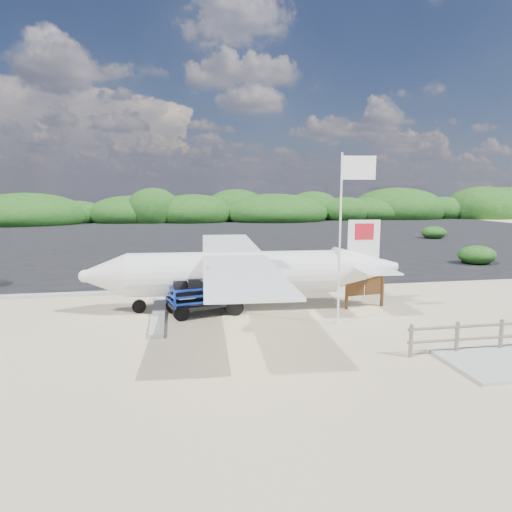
{
  "coord_description": "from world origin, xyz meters",
  "views": [
    {
      "loc": [
        -3.8,
        -16.94,
        4.94
      ],
      "look_at": [
        -0.07,
        3.85,
        1.84
      ],
      "focal_mm": 32.0,
      "sensor_mm": 36.0,
      "label": 1
    }
  ],
  "objects_px": {
    "signboard": "(364,308)",
    "flagpole": "(338,324)",
    "baggage_cart": "(203,314)",
    "aircraft_large": "(408,240)",
    "crew_b": "(222,279)",
    "crew_a": "(233,273)"
  },
  "relations": [
    {
      "from": "baggage_cart",
      "to": "crew_a",
      "type": "relative_size",
      "value": 1.74
    },
    {
      "from": "flagpole",
      "to": "crew_a",
      "type": "distance_m",
      "value": 7.21
    },
    {
      "from": "crew_b",
      "to": "aircraft_large",
      "type": "bearing_deg",
      "value": -117.9
    },
    {
      "from": "signboard",
      "to": "crew_b",
      "type": "distance_m",
      "value": 6.47
    },
    {
      "from": "flagpole",
      "to": "crew_b",
      "type": "bearing_deg",
      "value": 126.6
    },
    {
      "from": "signboard",
      "to": "aircraft_large",
      "type": "bearing_deg",
      "value": 49.64
    },
    {
      "from": "flagpole",
      "to": "crew_b",
      "type": "height_order",
      "value": "flagpole"
    },
    {
      "from": "baggage_cart",
      "to": "aircraft_large",
      "type": "distance_m",
      "value": 32.14
    },
    {
      "from": "aircraft_large",
      "to": "signboard",
      "type": "bearing_deg",
      "value": 61.41
    },
    {
      "from": "signboard",
      "to": "crew_b",
      "type": "relative_size",
      "value": 1.13
    },
    {
      "from": "baggage_cart",
      "to": "crew_a",
      "type": "height_order",
      "value": "crew_a"
    },
    {
      "from": "crew_a",
      "to": "aircraft_large",
      "type": "bearing_deg",
      "value": -120.56
    },
    {
      "from": "signboard",
      "to": "flagpole",
      "type": "bearing_deg",
      "value": -141.23
    },
    {
      "from": "flagpole",
      "to": "crew_a",
      "type": "xyz_separation_m",
      "value": [
        -3.04,
        6.48,
        0.83
      ]
    },
    {
      "from": "crew_a",
      "to": "aircraft_large",
      "type": "distance_m",
      "value": 27.9
    },
    {
      "from": "crew_a",
      "to": "aircraft_large",
      "type": "xyz_separation_m",
      "value": [
        19.96,
        19.47,
        -0.83
      ]
    },
    {
      "from": "crew_b",
      "to": "signboard",
      "type": "bearing_deg",
      "value": 169.25
    },
    {
      "from": "flagpole",
      "to": "crew_b",
      "type": "xyz_separation_m",
      "value": [
        -3.75,
        5.05,
        0.85
      ]
    },
    {
      "from": "flagpole",
      "to": "signboard",
      "type": "bearing_deg",
      "value": 47.02
    },
    {
      "from": "flagpole",
      "to": "signboard",
      "type": "relative_size",
      "value": 3.22
    },
    {
      "from": "baggage_cart",
      "to": "signboard",
      "type": "height_order",
      "value": "signboard"
    },
    {
      "from": "signboard",
      "to": "crew_b",
      "type": "xyz_separation_m",
      "value": [
        -5.69,
        2.97,
        0.85
      ]
    }
  ]
}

